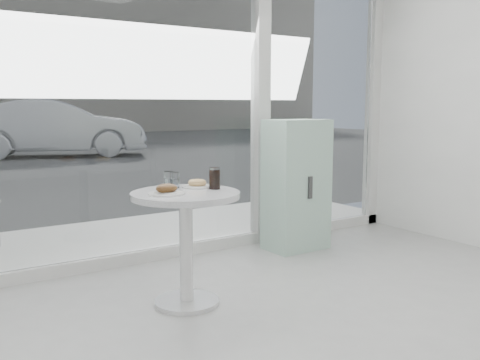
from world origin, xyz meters
TOP-DOWN VIEW (x-y plane):
  - storefront at (0.07, 3.00)m, footprint 5.00×0.14m
  - main_table at (-0.50, 1.90)m, footprint 0.72×0.72m
  - patio_deck at (0.00, 3.80)m, footprint 5.60×1.60m
  - mint_cabinet at (1.03, 2.60)m, footprint 0.56×0.40m
  - car_silver at (1.63, 13.10)m, footprint 4.77×2.93m
  - plate_fritter at (-0.64, 1.88)m, footprint 0.24×0.24m
  - plate_donut at (-0.34, 2.03)m, footprint 0.22×0.22m
  - water_tumbler_a at (-0.50, 2.13)m, footprint 0.07×0.07m
  - water_tumbler_b at (-0.47, 2.11)m, footprint 0.07×0.07m
  - cola_glass at (-0.27, 1.90)m, footprint 0.08×0.08m

SIDE VIEW (x-z plane):
  - patio_deck at x=0.00m, z-range 0.00..0.05m
  - main_table at x=-0.50m, z-range 0.17..0.94m
  - mint_cabinet at x=1.03m, z-range 0.00..1.21m
  - car_silver at x=1.63m, z-range 0.00..1.48m
  - plate_donut at x=-0.34m, z-range 0.76..0.82m
  - plate_fritter at x=-0.64m, z-range 0.76..0.83m
  - water_tumbler_b at x=-0.47m, z-range 0.76..0.87m
  - water_tumbler_a at x=-0.50m, z-range 0.76..0.88m
  - cola_glass at x=-0.27m, z-range 0.77..0.91m
  - storefront at x=0.07m, z-range 0.21..3.21m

